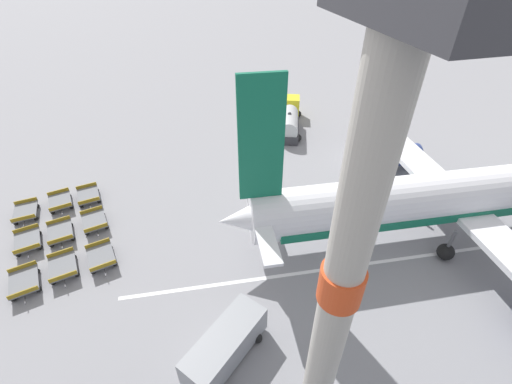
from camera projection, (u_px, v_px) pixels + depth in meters
ground_plane at (366, 160)px, 36.97m from camera, size 500.00×500.00×0.00m
airplane at (471, 195)px, 26.29m from camera, size 35.58×39.67×13.76m
fuel_tanker_primary at (289, 120)px, 42.13m from camera, size 9.65×5.47×2.84m
service_van at (225, 345)px, 19.11m from camera, size 5.03×5.44×2.09m
baggage_dolly_row_near_col_a at (26, 212)px, 29.34m from camera, size 3.41×2.20×0.92m
baggage_dolly_row_near_col_b at (27, 241)px, 26.56m from camera, size 3.43×2.41×0.92m
baggage_dolly_row_near_col_c at (24, 282)px, 23.41m from camera, size 3.43×2.42×0.92m
baggage_dolly_row_mid_a_col_a at (60, 201)px, 30.47m from camera, size 3.43×2.39×0.92m
baggage_dolly_row_mid_a_col_b at (60, 232)px, 27.33m from camera, size 3.43×2.36×0.92m
baggage_dolly_row_mid_a_col_c at (63, 267)px, 24.48m from camera, size 3.43×2.37×0.92m
baggage_dolly_row_mid_b_col_a at (88, 195)px, 31.18m from camera, size 3.43×2.30×0.92m
baggage_dolly_row_mid_b_col_b at (94, 221)px, 28.38m from camera, size 3.43×2.39×0.92m
baggage_dolly_row_mid_b_col_c at (101, 257)px, 25.24m from camera, size 3.43×2.39×0.92m
stand_guidance_stripe at (376, 262)px, 25.43m from camera, size 3.09×36.82×0.01m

